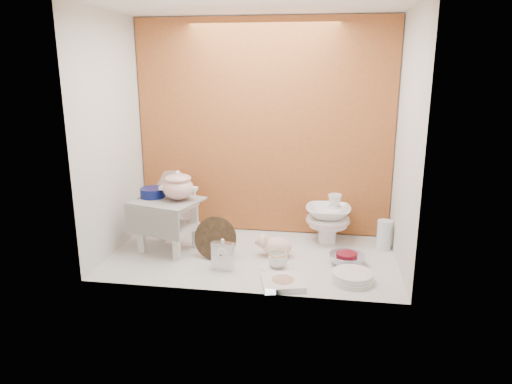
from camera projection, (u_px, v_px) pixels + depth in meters
ground at (252, 256)px, 3.01m from camera, size 1.80×1.80×0.00m
niche_shell at (257, 106)px, 2.94m from camera, size 1.86×1.03×1.53m
step_stool at (168, 225)px, 3.07m from camera, size 0.48×0.44×0.34m
soup_tureen at (178, 185)px, 2.99m from camera, size 0.31×0.31×0.20m
cobalt_bowl at (153, 193)px, 3.08m from camera, size 0.21×0.21×0.06m
floral_platter at (172, 201)px, 3.45m from camera, size 0.45×0.26×0.44m
blue_white_vase at (172, 217)px, 3.43m from camera, size 0.27×0.27×0.22m
lacquer_tray at (215, 238)px, 2.95m from camera, size 0.28×0.13×0.26m
mantel_clock at (223, 255)px, 2.79m from camera, size 0.14×0.06×0.19m
plush_pig at (277, 246)px, 2.98m from camera, size 0.28×0.24×0.14m
teacup_saucer at (278, 268)px, 2.82m from camera, size 0.20×0.20×0.01m
gold_rim_teacup at (278, 260)px, 2.80m from camera, size 0.12×0.12×0.09m
lattice_dish at (283, 282)px, 2.61m from camera, size 0.27×0.27×0.03m
dinner_plate_stack at (352, 277)px, 2.65m from camera, size 0.29×0.29×0.06m
crystal_bowl at (347, 259)px, 2.88m from camera, size 0.23×0.23×0.07m
clear_glass_vase at (384, 235)px, 3.11m from camera, size 0.11×0.11×0.19m
porcelain_tower at (328, 218)px, 3.20m from camera, size 0.37×0.37×0.35m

